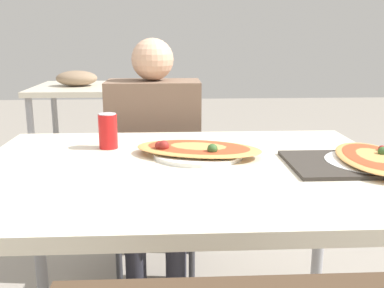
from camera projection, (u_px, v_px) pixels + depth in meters
The scene contains 8 objects.
dining_table at pixel (184, 186), 1.41m from camera, with size 1.31×0.98×0.77m.
chair_far_seated at pixel (155, 168), 2.25m from camera, with size 0.40×0.40×0.93m.
person_seated at pixel (154, 141), 2.09m from camera, with size 0.43×0.27×1.16m.
pizza_main at pixel (198, 150), 1.50m from camera, with size 0.47×0.34×0.06m.
soda_can at pixel (108, 131), 1.59m from camera, with size 0.07×0.07×0.12m.
serving_tray at pixel (352, 164), 1.39m from camera, with size 0.39×0.30×0.01m.
pizza_second at pixel (373, 159), 1.39m from camera, with size 0.29×0.42×0.06m.
background_table at pixel (101, 93), 3.56m from camera, with size 1.10×0.80×0.89m.
Camera 1 is at (-0.05, -1.33, 1.17)m, focal length 42.00 mm.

